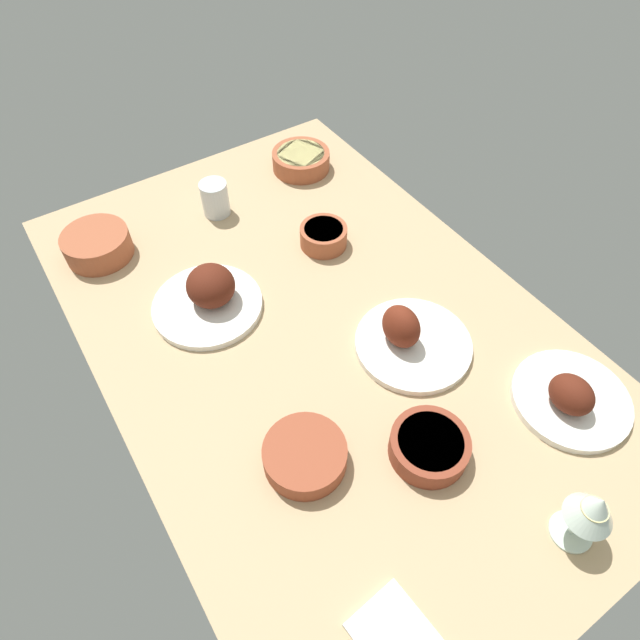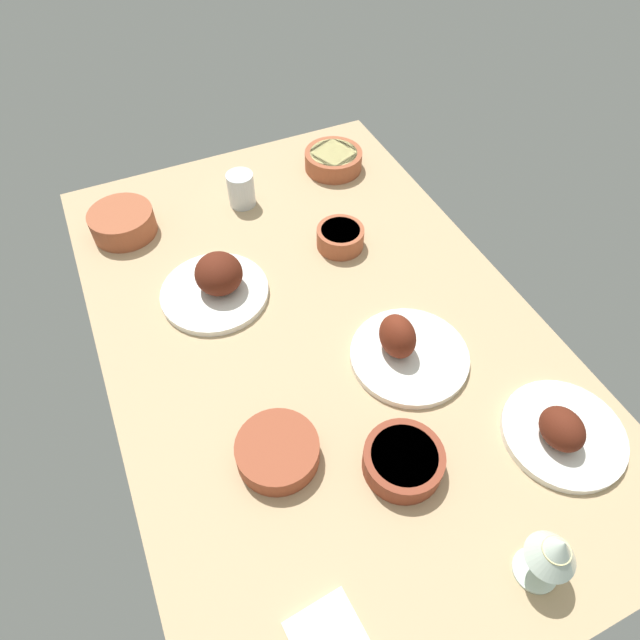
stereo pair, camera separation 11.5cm
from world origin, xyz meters
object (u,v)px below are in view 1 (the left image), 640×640
at_px(plate_near_viewer, 409,338).
at_px(wine_glass, 593,511).
at_px(plate_far_side, 571,397).
at_px(bowl_sauce, 430,445).
at_px(bowl_pasta, 324,236).
at_px(bowl_cream, 305,455).
at_px(water_tumbler, 215,198).
at_px(bowl_onions, 97,244).
at_px(bowl_potatoes, 301,160).
at_px(plate_center_main, 209,295).

relative_size(plate_near_viewer, wine_glass, 1.73).
xyz_separation_m(plate_far_side, bowl_sauce, (-0.07, -0.29, 0.00)).
bearing_deg(wine_glass, bowl_sauce, -156.95).
distance_m(bowl_pasta, wine_glass, 0.81).
relative_size(bowl_cream, water_tumbler, 1.67).
bearing_deg(plate_far_side, bowl_onions, -145.82).
xyz_separation_m(bowl_onions, water_tumbler, (0.01, 0.31, 0.01)).
distance_m(plate_far_side, bowl_potatoes, 0.93).
relative_size(bowl_cream, wine_glass, 1.07).
bearing_deg(bowl_potatoes, plate_far_side, 1.34).
bearing_deg(plate_center_main, bowl_cream, -3.22).
relative_size(plate_center_main, bowl_pasta, 2.11).
bearing_deg(plate_far_side, plate_center_main, -142.66).
xyz_separation_m(bowl_sauce, wine_glass, (0.24, 0.10, 0.07)).
distance_m(plate_center_main, bowl_potatoes, 0.55).
xyz_separation_m(bowl_pasta, wine_glass, (0.80, -0.05, 0.07)).
bearing_deg(bowl_potatoes, bowl_pasta, -22.30).
height_order(plate_far_side, bowl_sauce, plate_far_side).
xyz_separation_m(plate_far_side, bowl_pasta, (-0.63, -0.14, 0.01)).
bearing_deg(wine_glass, plate_far_side, 131.52).
distance_m(bowl_sauce, bowl_onions, 0.89).
relative_size(plate_near_viewer, bowl_onions, 1.54).
bearing_deg(bowl_onions, plate_far_side, 34.18).
height_order(bowl_potatoes, bowl_cream, bowl_potatoes).
bearing_deg(bowl_potatoes, plate_near_viewer, -12.74).
bearing_deg(bowl_onions, bowl_sauce, 21.19).
xyz_separation_m(plate_center_main, wine_glass, (0.77, 0.27, 0.07)).
bearing_deg(bowl_cream, plate_near_viewer, 107.53).
relative_size(plate_near_viewer, plate_far_side, 1.08).
bearing_deg(bowl_pasta, bowl_cream, -36.97).
distance_m(bowl_potatoes, bowl_cream, 0.88).
height_order(plate_far_side, bowl_cream, plate_far_side).
bearing_deg(bowl_sauce, plate_center_main, -162.16).
bearing_deg(bowl_sauce, plate_near_viewer, 149.75).
bearing_deg(plate_center_main, bowl_pasta, 95.23).
xyz_separation_m(bowl_potatoes, bowl_cream, (0.75, -0.46, -0.00)).
relative_size(bowl_pasta, wine_glass, 0.82).
height_order(bowl_onions, bowl_pasta, bowl_onions).
distance_m(bowl_sauce, bowl_cream, 0.22).
distance_m(bowl_sauce, water_tumbler, 0.81).
bearing_deg(bowl_sauce, bowl_potatoes, 162.65).
bearing_deg(bowl_pasta, wine_glass, -3.26).
bearing_deg(wine_glass, bowl_potatoes, 171.35).
bearing_deg(water_tumbler, plate_far_side, 19.05).
bearing_deg(bowl_onions, wine_glass, 21.61).
relative_size(plate_near_viewer, plate_center_main, 1.00).
xyz_separation_m(bowl_sauce, bowl_pasta, (-0.56, 0.15, 0.00)).
relative_size(plate_far_side, bowl_sauce, 1.58).
relative_size(bowl_potatoes, bowl_cream, 1.06).
relative_size(plate_center_main, water_tumbler, 2.70).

